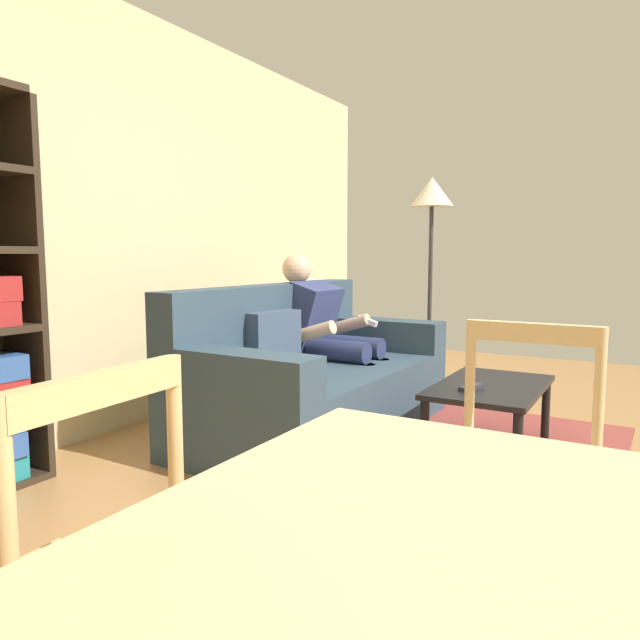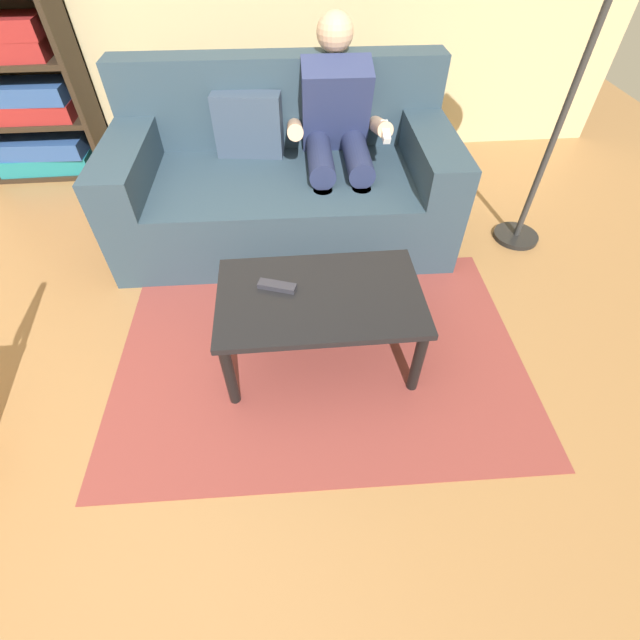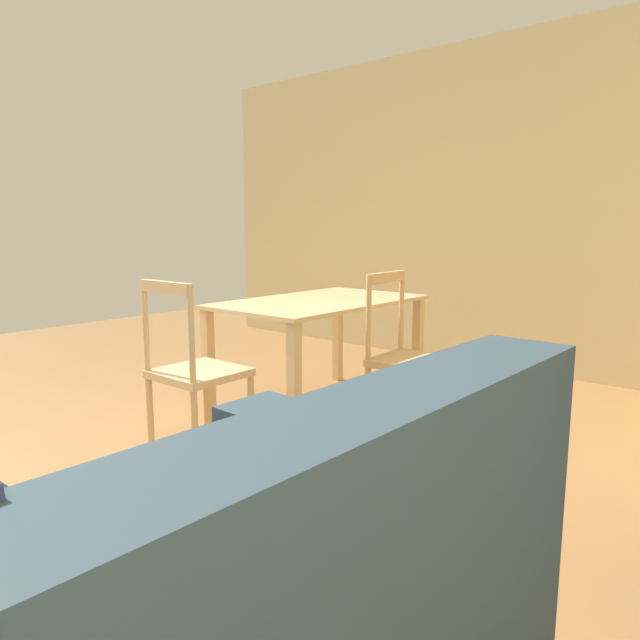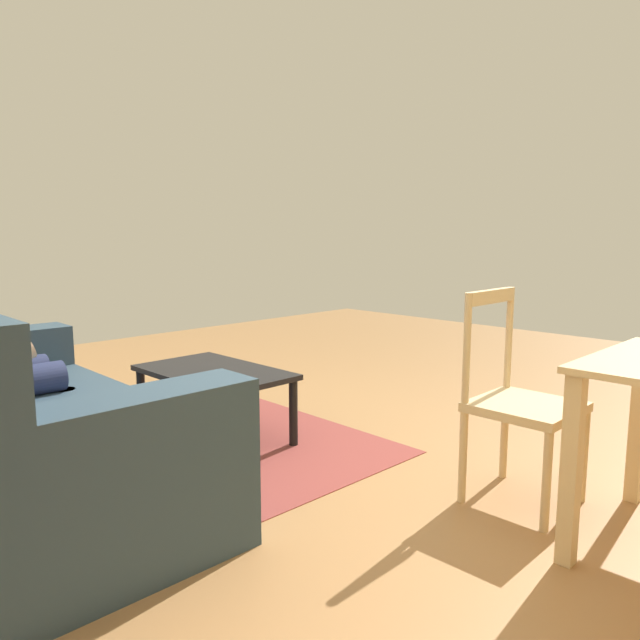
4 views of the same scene
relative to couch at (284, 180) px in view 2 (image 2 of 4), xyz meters
The scene contains 7 objects.
ground_plane 1.85m from the couch, 119.63° to the right, with size 9.07×9.07×0.00m, color #9E7042.
couch is the anchor object (origin of this frame).
person_lounging 0.43m from the couch, 11.12° to the left, with size 0.60×0.93×1.15m.
coffee_table 1.13m from the couch, 83.47° to the right, with size 0.91×0.56×0.41m.
tv_remote 1.07m from the couch, 93.07° to the right, with size 0.05×0.17×0.02m, color #2D2D38.
bookshelf 2.06m from the couch, 152.90° to the left, with size 0.87×0.36×1.96m.
area_rug 1.18m from the couch, 83.47° to the right, with size 2.00×1.40×0.01m, color brown.
Camera 2 is at (0.91, -0.94, 1.75)m, focal length 24.75 mm.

